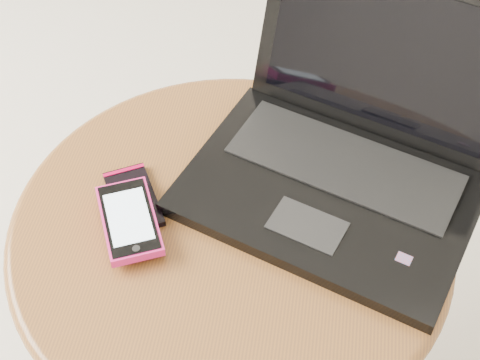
# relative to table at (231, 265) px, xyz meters

# --- Properties ---
(table) EXTENTS (0.56, 0.56, 0.44)m
(table) POSITION_rel_table_xyz_m (0.00, 0.00, 0.00)
(table) COLOR #55321B
(table) RESTS_ON ground
(laptop) EXTENTS (0.44, 0.42, 0.23)m
(laptop) POSITION_rel_table_xyz_m (0.13, 0.10, 0.14)
(laptop) COLOR black
(laptop) RESTS_ON table
(phone_black) EXTENTS (0.10, 0.12, 0.01)m
(phone_black) POSITION_rel_table_xyz_m (-0.13, 0.01, 0.10)
(phone_black) COLOR black
(phone_black) RESTS_ON table
(phone_pink) EXTENTS (0.11, 0.13, 0.01)m
(phone_pink) POSITION_rel_table_xyz_m (-0.12, -0.03, 0.11)
(phone_pink) COLOR #DC2075
(phone_pink) RESTS_ON phone_black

